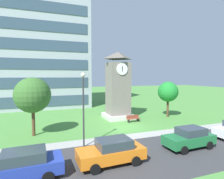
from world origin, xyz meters
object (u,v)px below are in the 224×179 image
street_lamp (83,102)px  parked_car_orange (112,151)px  clock_tower (118,89)px  parked_car_blue (21,165)px  parked_car_green (189,138)px  park_bench (133,118)px  tree_near_tower (168,92)px  tree_by_building (33,95)px

street_lamp → parked_car_orange: street_lamp is taller
clock_tower → parked_car_blue: 17.16m
street_lamp → parked_car_green: 9.29m
park_bench → street_lamp: street_lamp is taller
tree_near_tower → parked_car_green: 12.16m
tree_by_building → parked_car_blue: 8.90m
clock_tower → parked_car_green: (1.47, -12.21, -3.27)m
tree_by_building → street_lamp: bearing=-48.2°
tree_near_tower → tree_by_building: tree_by_building is taller
park_bench → street_lamp: size_ratio=0.29×
street_lamp → clock_tower: bearing=53.2°
tree_by_building → parked_car_green: 14.94m
street_lamp → parked_car_green: street_lamp is taller
tree_near_tower → parked_car_blue: bearing=-149.2°
clock_tower → parked_car_orange: size_ratio=2.02×
clock_tower → parked_car_green: clock_tower is taller
tree_by_building → clock_tower: bearing=21.9°
parked_car_blue → parked_car_orange: 5.57m
parked_car_blue → park_bench: bearing=39.2°
street_lamp → parked_car_blue: street_lamp is taller
street_lamp → parked_car_green: (8.19, -3.22, -2.98)m
clock_tower → park_bench: 4.72m
tree_by_building → parked_car_orange: bearing=-57.2°
tree_by_building → parked_car_orange: size_ratio=1.27×
tree_near_tower → parked_car_blue: 21.39m
clock_tower → parked_car_orange: bearing=-113.8°
street_lamp → parked_car_orange: bearing=-71.9°
park_bench → parked_car_green: bearing=-87.3°
clock_tower → tree_near_tower: bearing=-14.3°
street_lamp → parked_car_green: size_ratio=1.44×
tree_near_tower → parked_car_orange: 16.86m
parked_car_blue → parked_car_orange: size_ratio=1.05×
park_bench → parked_car_green: size_ratio=0.42×
parked_car_orange → parked_car_green: bearing=3.2°
tree_near_tower → parked_car_green: tree_near_tower is taller
parked_car_blue → parked_car_green: bearing=2.1°
tree_by_building → parked_car_green: size_ratio=1.35×
clock_tower → parked_car_orange: 14.14m
parked_car_orange → tree_by_building: bearing=122.8°
parked_car_orange → clock_tower: bearing=66.2°
park_bench → tree_near_tower: bearing=9.1°
parked_car_blue → parked_car_orange: same height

